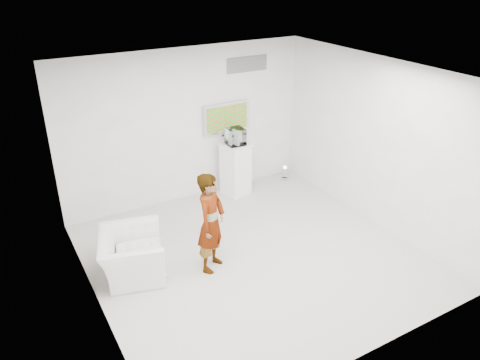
{
  "coord_description": "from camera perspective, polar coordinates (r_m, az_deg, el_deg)",
  "views": [
    {
      "loc": [
        -3.38,
        -5.45,
        4.47
      ],
      "look_at": [
        0.1,
        0.6,
        1.12
      ],
      "focal_mm": 35.0,
      "sensor_mm": 36.0,
      "label": 1
    }
  ],
  "objects": [
    {
      "name": "room",
      "position": [
        7.07,
        1.71,
        0.8
      ],
      "size": [
        5.01,
        5.01,
        3.0
      ],
      "color": "beige",
      "rests_on": "ground"
    },
    {
      "name": "wii_remote",
      "position": [
        7.09,
        -3.93,
        0.51
      ],
      "size": [
        0.07,
        0.14,
        0.03
      ],
      "primitive_type": "cube",
      "rotation": [
        0.0,
        0.0,
        0.31
      ],
      "color": "white",
      "rests_on": "person"
    },
    {
      "name": "person",
      "position": [
        7.14,
        -3.54,
        -5.21
      ],
      "size": [
        0.71,
        0.67,
        1.63
      ],
      "primitive_type": "imported",
      "rotation": [
        0.0,
        0.0,
        0.67
      ],
      "color": "white",
      "rests_on": "room"
    },
    {
      "name": "floor_uplight",
      "position": [
        10.33,
        5.47,
        0.86
      ],
      "size": [
        0.26,
        0.26,
        0.31
      ],
      "primitive_type": "cylinder",
      "rotation": [
        0.0,
        0.0,
        -0.43
      ],
      "color": "silver",
      "rests_on": "room"
    },
    {
      "name": "logo_decal",
      "position": [
        9.44,
        0.87,
        13.94
      ],
      "size": [
        0.9,
        0.02,
        0.3
      ],
      "primitive_type": "cube",
      "color": "slate",
      "rests_on": "room"
    },
    {
      "name": "armchair",
      "position": [
        7.42,
        -13.05,
        -8.85
      ],
      "size": [
        1.2,
        1.29,
        0.7
      ],
      "primitive_type": "imported",
      "rotation": [
        0.0,
        0.0,
        1.29
      ],
      "color": "white",
      "rests_on": "room"
    },
    {
      "name": "tv",
      "position": [
        9.42,
        -1.69,
        7.62
      ],
      "size": [
        1.0,
        0.08,
        0.6
      ],
      "primitive_type": "cube",
      "color": "#BBBBC0",
      "rests_on": "room"
    },
    {
      "name": "console",
      "position": [
        9.3,
        -0.56,
        5.04
      ],
      "size": [
        0.07,
        0.18,
        0.24
      ],
      "primitive_type": "cube",
      "rotation": [
        0.0,
        0.0,
        0.09
      ],
      "color": "white",
      "rests_on": "pedestal"
    },
    {
      "name": "vitrine",
      "position": [
        9.28,
        -0.56,
        5.32
      ],
      "size": [
        0.35,
        0.35,
        0.33
      ],
      "primitive_type": "cube",
      "rotation": [
        0.0,
        0.0,
        -0.04
      ],
      "color": "white",
      "rests_on": "pedestal"
    },
    {
      "name": "pedestal",
      "position": [
        9.55,
        -0.55,
        1.36
      ],
      "size": [
        0.63,
        0.63,
        1.08
      ],
      "primitive_type": "cube",
      "rotation": [
        0.0,
        0.0,
        0.23
      ],
      "color": "white",
      "rests_on": "room"
    }
  ]
}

